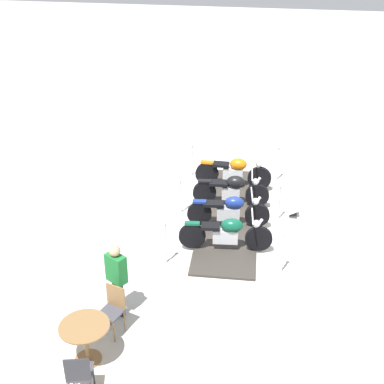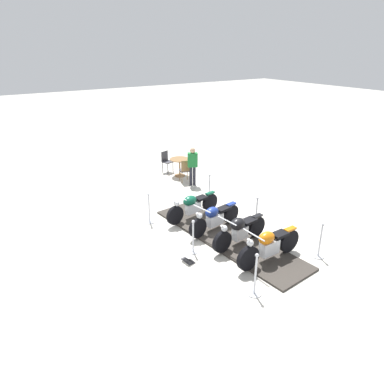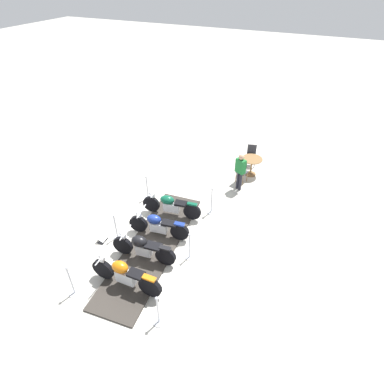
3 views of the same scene
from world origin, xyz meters
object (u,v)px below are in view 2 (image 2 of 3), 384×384
(motorcycle_forest, at_px, (192,205))
(motorcycle_navy, at_px, (214,217))
(stanchion_left_front, at_px, (209,194))
(bystander_person, at_px, (193,163))
(stanchion_right_mid, at_px, (193,241))
(stanchion_left_rear, at_px, (319,246))
(stanchion_right_front, at_px, (149,213))
(info_placard, at_px, (188,259))
(motorcycle_black, at_px, (239,230))
(cafe_chair_near_table, at_px, (185,169))
(stanchion_left_mid, at_px, (256,216))
(motorcycle_copper, at_px, (269,245))
(cafe_chair_across_table, at_px, (166,160))
(cafe_table, at_px, (180,163))
(stanchion_right_rear, at_px, (255,282))

(motorcycle_forest, distance_m, motorcycle_navy, 1.10)
(stanchion_left_front, bearing_deg, bystander_person, -104.27)
(stanchion_right_mid, relative_size, stanchion_left_rear, 0.97)
(motorcycle_navy, bearing_deg, stanchion_right_front, -58.54)
(info_placard, bearing_deg, bystander_person, -39.47)
(stanchion_right_front, bearing_deg, stanchion_left_rear, 124.05)
(stanchion_right_mid, xyz_separation_m, bystander_person, (-2.86, -4.39, 0.61))
(motorcycle_black, height_order, stanchion_left_front, stanchion_left_front)
(motorcycle_navy, xyz_separation_m, stanchion_right_front, (1.42, -1.67, -0.15))
(motorcycle_navy, xyz_separation_m, cafe_chair_near_table, (-1.57, -4.20, 0.08))
(stanchion_right_front, distance_m, stanchion_left_mid, 3.50)
(motorcycle_copper, bearing_deg, cafe_chair_across_table, -101.10)
(motorcycle_copper, height_order, stanchion_left_mid, motorcycle_copper)
(motorcycle_navy, bearing_deg, stanchion_left_mid, 153.68)
(stanchion_right_mid, xyz_separation_m, cafe_chair_near_table, (-2.79, -4.86, 0.22))
(stanchion_right_mid, bearing_deg, cafe_chair_across_table, -113.27)
(motorcycle_copper, height_order, stanchion_right_mid, motorcycle_copper)
(stanchion_left_front, bearing_deg, motorcycle_navy, 58.28)
(info_placard, bearing_deg, cafe_chair_across_table, -29.89)
(stanchion_left_front, relative_size, cafe_chair_near_table, 1.13)
(stanchion_left_front, bearing_deg, stanchion_right_mid, 46.84)
(motorcycle_navy, relative_size, stanchion_left_front, 1.86)
(motorcycle_navy, distance_m, cafe_table, 5.31)
(motorcycle_copper, relative_size, cafe_chair_near_table, 2.24)
(motorcycle_forest, bearing_deg, stanchion_left_rear, 105.54)
(stanchion_right_front, height_order, stanchion_left_front, stanchion_left_front)
(stanchion_left_rear, xyz_separation_m, cafe_table, (-0.21, -7.76, 0.28))
(motorcycle_copper, relative_size, stanchion_left_front, 1.98)
(stanchion_left_mid, relative_size, cafe_table, 1.16)
(stanchion_right_mid, relative_size, stanchion_right_rear, 0.91)
(cafe_table, height_order, cafe_chair_across_table, cafe_chair_across_table)
(cafe_table, height_order, bystander_person, bystander_person)
(cafe_chair_across_table, relative_size, bystander_person, 0.60)
(stanchion_left_mid, bearing_deg, bystander_person, -93.66)
(stanchion_left_mid, xyz_separation_m, stanchion_left_front, (0.20, -2.33, 0.01))
(motorcycle_navy, distance_m, stanchion_right_mid, 1.39)
(motorcycle_navy, bearing_deg, motorcycle_copper, 85.98)
(motorcycle_forest, relative_size, info_placard, 5.29)
(stanchion_right_mid, bearing_deg, bystander_person, -123.10)
(stanchion_right_front, bearing_deg, motorcycle_black, 118.71)
(cafe_chair_across_table, bearing_deg, stanchion_left_front, -21.89)
(stanchion_left_rear, bearing_deg, stanchion_right_front, -55.95)
(stanchion_right_mid, height_order, stanchion_right_rear, stanchion_right_rear)
(stanchion_left_rear, xyz_separation_m, stanchion_left_front, (0.40, -4.65, 0.01))
(motorcycle_forest, relative_size, cafe_table, 2.50)
(motorcycle_copper, xyz_separation_m, info_placard, (1.78, -1.22, -0.45))
(motorcycle_navy, bearing_deg, stanchion_right_rear, 62.24)
(motorcycle_copper, distance_m, stanchion_right_rear, 1.46)
(stanchion_left_front, xyz_separation_m, cafe_chair_near_table, (-0.39, -2.31, 0.24))
(stanchion_left_front, xyz_separation_m, cafe_table, (-0.61, -3.10, 0.27))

